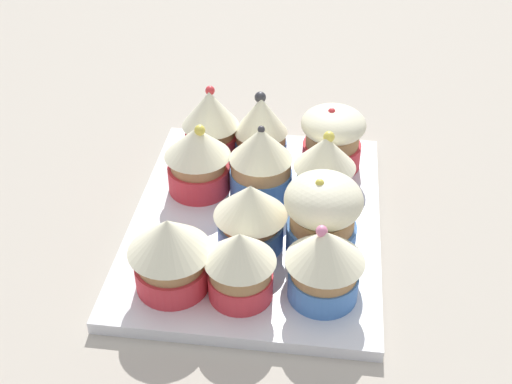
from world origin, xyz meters
TOP-DOWN VIEW (x-y plane):
  - ground_plane at (0.00, 0.00)cm, footprint 180.00×180.00cm
  - baking_tray at (0.00, 0.00)cm, footprint 29.79×23.28cm
  - cupcake_0 at (-9.75, -6.00)cm, footprint 5.97×5.97cm
  - cupcake_1 at (-3.88, -6.20)cm, footprint 6.50×6.50cm
  - cupcake_2 at (9.79, -5.78)cm, footprint 6.89×6.89cm
  - cupcake_3 at (-9.68, -0.70)cm, footprint 5.54×5.54cm
  - cupcake_4 at (-3.84, 0.03)cm, footprint 6.13×6.13cm
  - cupcake_5 at (3.87, -0.10)cm, footprint 6.51×6.51cm
  - cupcake_6 at (10.14, -0.37)cm, footprint 5.85×5.85cm
  - cupcake_7 at (-9.70, 6.69)cm, footprint 6.63×6.63cm
  - cupcake_8 at (-3.46, 6.11)cm, footprint 5.95×5.95cm
  - cupcake_9 at (3.74, 6.24)cm, footprint 6.78×6.78cm
  - cupcake_10 at (9.39, 6.68)cm, footprint 6.45×6.45cm

SIDE VIEW (x-z plane):
  - ground_plane at x=0.00cm, z-range -3.00..0.00cm
  - baking_tray at x=0.00cm, z-range 0.00..1.20cm
  - cupcake_6 at x=10.14cm, z-range 1.35..7.88cm
  - cupcake_5 at x=3.87cm, z-range 1.39..7.92cm
  - cupcake_7 at x=-9.70cm, z-range 1.24..8.08cm
  - cupcake_10 at x=9.39cm, z-range 1.24..8.31cm
  - cupcake_1 at x=-3.88cm, z-range 1.14..8.54cm
  - cupcake_2 at x=9.79cm, z-range 1.42..8.41cm
  - cupcake_4 at x=-3.84cm, z-range 1.10..8.81cm
  - cupcake_3 at x=-9.68cm, z-range 1.06..8.94cm
  - cupcake_8 at x=-3.46cm, z-range 1.23..8.88cm
  - cupcake_9 at x=3.74cm, z-range 1.25..9.18cm
  - cupcake_0 at x=-9.75cm, z-range 1.22..9.31cm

